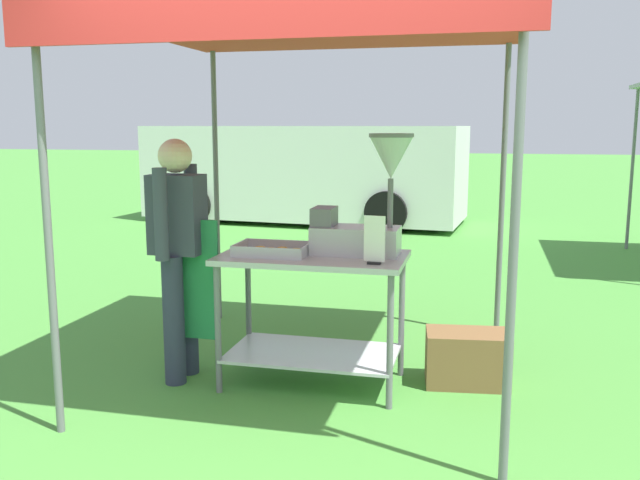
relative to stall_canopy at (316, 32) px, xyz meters
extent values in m
plane|color=#478E38|center=(0.19, 4.69, -2.27)|extent=(70.00, 70.00, 0.00)
cylinder|color=slate|center=(-1.20, -1.13, -1.12)|extent=(0.04, 0.04, 2.31)
cylinder|color=slate|center=(1.20, -1.13, -1.12)|extent=(0.04, 0.04, 2.31)
cylinder|color=slate|center=(-1.20, 1.23, -1.12)|extent=(0.04, 0.04, 2.31)
cylinder|color=slate|center=(1.20, 1.23, -1.12)|extent=(0.04, 0.04, 2.31)
cube|color=red|center=(0.00, 0.05, 0.06)|extent=(2.60, 2.56, 0.05)
cube|color=red|center=(0.00, -1.22, -0.07)|extent=(2.60, 0.02, 0.24)
cube|color=#B7B7BC|center=(0.00, -0.10, -1.42)|extent=(1.20, 0.68, 0.04)
cube|color=#B7B7BC|center=(0.00, -0.10, -2.06)|extent=(1.10, 0.62, 0.02)
cylinder|color=slate|center=(-0.55, -0.39, -1.85)|extent=(0.04, 0.04, 0.83)
cylinder|color=slate|center=(0.55, -0.39, -1.85)|extent=(0.04, 0.04, 0.83)
cylinder|color=slate|center=(-0.55, 0.19, -1.85)|extent=(0.04, 0.04, 0.83)
cylinder|color=slate|center=(0.55, 0.19, -1.85)|extent=(0.04, 0.04, 0.83)
cube|color=#B7B7BC|center=(-0.25, -0.15, -1.40)|extent=(0.47, 0.32, 0.01)
cube|color=#B7B7BC|center=(-0.25, -0.30, -1.36)|extent=(0.47, 0.01, 0.06)
cube|color=#B7B7BC|center=(-0.25, 0.01, -1.36)|extent=(0.47, 0.01, 0.06)
cube|color=#B7B7BC|center=(-0.48, -0.15, -1.36)|extent=(0.01, 0.32, 0.06)
cube|color=#B7B7BC|center=(-0.03, -0.15, -1.36)|extent=(0.01, 0.32, 0.06)
torus|color=#EAB251|center=(-0.07, -0.17, -1.38)|extent=(0.08, 0.08, 0.02)
torus|color=#EAB251|center=(-0.29, -0.10, -1.38)|extent=(0.09, 0.09, 0.02)
torus|color=#EAB251|center=(-0.43, -0.18, -1.38)|extent=(0.10, 0.10, 0.02)
torus|color=#EAB251|center=(-0.11, -0.09, -1.38)|extent=(0.10, 0.10, 0.02)
torus|color=#EAB251|center=(-0.14, -0.24, -1.38)|extent=(0.09, 0.09, 0.02)
torus|color=#EAB251|center=(-0.37, -0.07, -1.38)|extent=(0.10, 0.10, 0.02)
torus|color=#EAB251|center=(-0.22, -0.21, -1.38)|extent=(0.09, 0.09, 0.02)
torus|color=#EAB251|center=(-0.19, -0.14, -1.38)|extent=(0.10, 0.10, 0.02)
torus|color=#EAB251|center=(-0.44, -0.26, -1.38)|extent=(0.10, 0.10, 0.02)
torus|color=#EAB251|center=(-0.22, -0.05, -1.38)|extent=(0.10, 0.10, 0.02)
torus|color=#EAB251|center=(-0.35, -0.13, -1.38)|extent=(0.09, 0.09, 0.02)
torus|color=#EAB251|center=(-0.27, -0.26, -1.38)|extent=(0.10, 0.10, 0.02)
cube|color=#B7B7BC|center=(0.26, -0.01, -1.31)|extent=(0.56, 0.28, 0.18)
cube|color=slate|center=(0.05, -0.01, -1.16)|extent=(0.14, 0.22, 0.12)
cylinder|color=slate|center=(0.48, -0.01, -1.07)|extent=(0.04, 0.04, 0.31)
cone|color=#B7B7BC|center=(0.48, -0.01, -0.78)|extent=(0.27, 0.27, 0.26)
cylinder|color=slate|center=(0.48, -0.01, -0.64)|extent=(0.28, 0.28, 0.02)
cube|color=black|center=(0.43, -0.30, -1.39)|extent=(0.08, 0.05, 0.02)
cube|color=white|center=(0.43, -0.30, -1.25)|extent=(0.13, 0.02, 0.28)
cylinder|color=#2D3347|center=(-0.89, -0.10, -1.84)|extent=(0.14, 0.14, 0.86)
cylinder|color=#2D3347|center=(-0.89, -0.30, -1.84)|extent=(0.14, 0.14, 0.86)
cube|color=#383D4C|center=(-0.89, -0.20, -1.15)|extent=(0.34, 0.23, 0.52)
cube|color=#237F47|center=(-0.77, -0.21, -1.58)|extent=(0.32, 0.03, 0.80)
cylinder|color=#383D4C|center=(-0.88, 0.02, -1.13)|extent=(0.09, 0.09, 0.58)
cylinder|color=#383D4C|center=(-0.89, -0.42, -1.13)|extent=(0.09, 0.09, 0.58)
sphere|color=beige|center=(-0.89, -0.20, -0.77)|extent=(0.22, 0.22, 0.22)
cube|color=brown|center=(0.99, 0.13, -2.09)|extent=(0.57, 0.39, 0.36)
cube|color=white|center=(-2.06, 7.45, -1.38)|extent=(5.68, 2.37, 1.60)
cube|color=#1E2833|center=(-4.21, 7.64, -0.98)|extent=(0.24, 1.62, 0.70)
cylinder|color=black|center=(-3.85, 6.67, -1.93)|extent=(0.70, 0.30, 0.68)
cylinder|color=black|center=(-3.69, 8.52, -1.93)|extent=(0.70, 0.30, 0.68)
cylinder|color=black|center=(-0.43, 6.37, -1.93)|extent=(0.70, 0.30, 0.68)
cylinder|color=black|center=(-0.27, 8.23, -1.93)|extent=(0.70, 0.30, 0.68)
cylinder|color=slate|center=(3.02, 5.80, -1.18)|extent=(0.04, 0.04, 2.18)
camera|label=1|loc=(1.06, -4.27, -0.58)|focal=38.23mm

